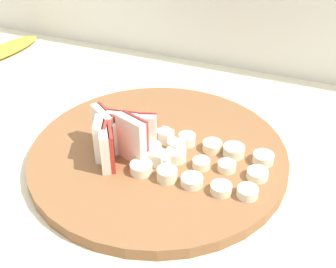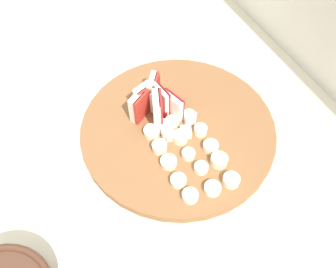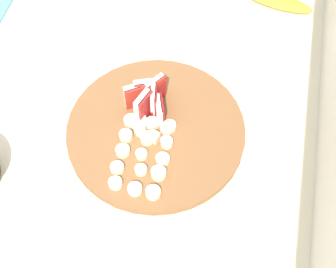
{
  "view_description": "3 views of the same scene",
  "coord_description": "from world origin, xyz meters",
  "views": [
    {
      "loc": [
        0.22,
        -0.39,
        1.33
      ],
      "look_at": [
        0.02,
        0.1,
        0.96
      ],
      "focal_mm": 48.81,
      "sensor_mm": 36.0,
      "label": 1
    },
    {
      "loc": [
        0.33,
        -0.09,
        1.42
      ],
      "look_at": [
        0.06,
        0.04,
        1.0
      ],
      "focal_mm": 34.57,
      "sensor_mm": 36.0,
      "label": 2
    },
    {
      "loc": [
        0.5,
        0.2,
        1.74
      ],
      "look_at": [
        0.03,
        0.1,
        0.96
      ],
      "focal_mm": 50.06,
      "sensor_mm": 36.0,
      "label": 3
    }
  ],
  "objects": [
    {
      "name": "small_jar",
      "position": [
        -0.42,
        -0.16,
        0.99
      ],
      "size": [
        0.06,
        0.06,
        0.11
      ],
      "primitive_type": "cylinder",
      "color": "white",
      "rests_on": "tiled_countertop"
    },
    {
      "name": "tiled_countertop",
      "position": [
        0.0,
        -0.0,
        0.47
      ],
      "size": [
        1.28,
        0.78,
        0.95
      ],
      "color": "beige",
      "rests_on": "ground"
    },
    {
      "name": "apple_wedge_fan",
      "position": [
        -0.03,
        0.05,
        0.98
      ],
      "size": [
        0.1,
        0.09,
        0.07
      ],
      "color": "#B22D23",
      "rests_on": "cutting_board"
    },
    {
      "name": "cutting_board",
      "position": [
        0.02,
        0.07,
        0.94
      ],
      "size": [
        0.36,
        0.36,
        0.02
      ],
      "primitive_type": "cylinder",
      "color": "brown",
      "rests_on": "tiled_countertop"
    },
    {
      "name": "ground",
      "position": [
        0.0,
        0.0,
        0.0
      ],
      "size": [
        10.0,
        10.0,
        0.0
      ],
      "primitive_type": "plane",
      "color": "#B2ADA3"
    },
    {
      "name": "tile_backsplash",
      "position": [
        0.0,
        0.41,
        0.77
      ],
      "size": [
        2.4,
        0.04,
        1.53
      ],
      "primitive_type": "cube",
      "color": "silver",
      "rests_on": "ground"
    },
    {
      "name": "banana_slice_rows",
      "position": [
        0.08,
        0.06,
        0.96
      ],
      "size": [
        0.18,
        0.11,
        0.02
      ],
      "color": "beige",
      "rests_on": "cutting_board"
    },
    {
      "name": "apple_dice_pile",
      "position": [
        0.02,
        0.07,
        0.96
      ],
      "size": [
        0.09,
        0.08,
        0.02
      ],
      "color": "#EFE5CC",
      "rests_on": "cutting_board"
    }
  ]
}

